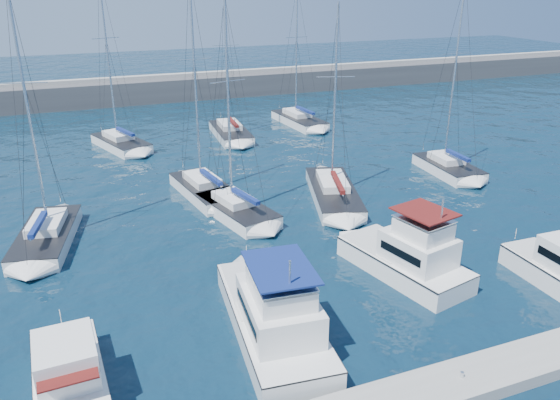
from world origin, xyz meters
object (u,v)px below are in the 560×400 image
object	(u,v)px
sailboat_back_a	(121,143)
sailboat_mid_a	(47,236)
sailboat_back_b	(231,132)
sailboat_back_c	(299,120)
motor_yacht_stbd_inner	(409,258)
sailboat_mid_b	(205,189)
motor_yacht_port_outer	(69,374)
sailboat_mid_e	(448,167)
motor_yacht_stbd_outer	(558,268)
sailboat_mid_c	(237,209)
motor_yacht_port_inner	(275,317)
sailboat_mid_d	(333,193)

from	to	relation	value
sailboat_back_a	sailboat_mid_a	bearing A→B (deg)	-127.47
sailboat_back_b	sailboat_back_c	distance (m)	9.27
motor_yacht_stbd_inner	sailboat_mid_b	distance (m)	18.00
motor_yacht_port_outer	sailboat_back_a	world-z (taller)	sailboat_back_a
motor_yacht_port_outer	sailboat_back_b	xyz separation A→B (m)	(17.24, 34.95, -0.42)
sailboat_mid_e	sailboat_mid_a	bearing A→B (deg)	-173.03
motor_yacht_port_outer	sailboat_mid_b	xyz separation A→B (m)	(10.48, 19.34, -0.40)
motor_yacht_port_outer	sailboat_mid_a	bearing A→B (deg)	90.76
sailboat_mid_b	sailboat_back_c	xyz separation A→B (m)	(15.72, 17.97, -0.02)
sailboat_back_a	motor_yacht_stbd_outer	bearing A→B (deg)	-80.24
motor_yacht_stbd_inner	sailboat_mid_c	bearing A→B (deg)	106.89
motor_yacht_stbd_outer	sailboat_mid_a	xyz separation A→B (m)	(-26.19, 15.64, -0.40)
motor_yacht_port_inner	sailboat_back_c	distance (m)	40.68
sailboat_mid_e	sailboat_mid_b	bearing A→B (deg)	176.79
motor_yacht_port_outer	sailboat_back_c	world-z (taller)	sailboat_back_c
sailboat_mid_b	sailboat_mid_c	bearing A→B (deg)	-85.36
sailboat_mid_b	sailboat_mid_e	world-z (taller)	sailboat_mid_b
motor_yacht_stbd_outer	sailboat_mid_e	bearing A→B (deg)	71.96
motor_yacht_port_outer	sailboat_mid_a	distance (m)	14.97
sailboat_mid_b	sailboat_mid_d	world-z (taller)	sailboat_mid_b
sailboat_mid_e	sailboat_back_a	size ratio (longest dim) A/B	0.95
motor_yacht_stbd_inner	sailboat_back_a	distance (m)	34.24
motor_yacht_stbd_outer	sailboat_back_c	world-z (taller)	sailboat_back_c
motor_yacht_port_outer	motor_yacht_stbd_inner	world-z (taller)	motor_yacht_stbd_inner
motor_yacht_port_outer	sailboat_mid_b	size ratio (longest dim) A/B	0.36
sailboat_mid_e	motor_yacht_stbd_outer	bearing A→B (deg)	-105.70
sailboat_back_a	sailboat_mid_d	bearing A→B (deg)	-74.45
motor_yacht_stbd_inner	sailboat_mid_a	bearing A→B (deg)	135.42
motor_yacht_stbd_inner	sailboat_mid_a	size ratio (longest dim) A/B	0.52
motor_yacht_stbd_inner	motor_yacht_port_inner	bearing A→B (deg)	-176.56
sailboat_back_b	sailboat_mid_e	bearing A→B (deg)	-47.79
sailboat_back_a	sailboat_back_c	world-z (taller)	sailboat_back_a
motor_yacht_port_outer	sailboat_mid_d	size ratio (longest dim) A/B	0.41
motor_yacht_port_outer	motor_yacht_stbd_outer	world-z (taller)	same
sailboat_back_b	sailboat_mid_c	bearing A→B (deg)	-101.32
sailboat_mid_a	sailboat_mid_b	size ratio (longest dim) A/B	0.97
sailboat_back_b	sailboat_mid_b	bearing A→B (deg)	-109.21
sailboat_mid_c	sailboat_mid_e	xyz separation A→B (m)	(19.83, 2.25, 0.01)
sailboat_back_c	sailboat_mid_e	bearing A→B (deg)	-80.58
motor_yacht_stbd_inner	motor_yacht_stbd_outer	bearing A→B (deg)	-40.03
motor_yacht_port_outer	sailboat_mid_c	bearing A→B (deg)	48.74
sailboat_back_c	motor_yacht_stbd_inner	bearing A→B (deg)	-108.17
motor_yacht_stbd_inner	sailboat_mid_d	bearing A→B (deg)	70.97
motor_yacht_port_inner	sailboat_back_a	distance (m)	34.73
sailboat_mid_d	sailboat_back_b	size ratio (longest dim) A/B	0.97
sailboat_mid_c	sailboat_back_a	size ratio (longest dim) A/B	0.89
sailboat_mid_e	sailboat_back_c	size ratio (longest dim) A/B	1.04
sailboat_mid_c	sailboat_mid_d	distance (m)	7.90
motor_yacht_stbd_inner	sailboat_mid_e	bearing A→B (deg)	33.46
sailboat_mid_d	sailboat_back_c	world-z (taller)	sailboat_back_c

